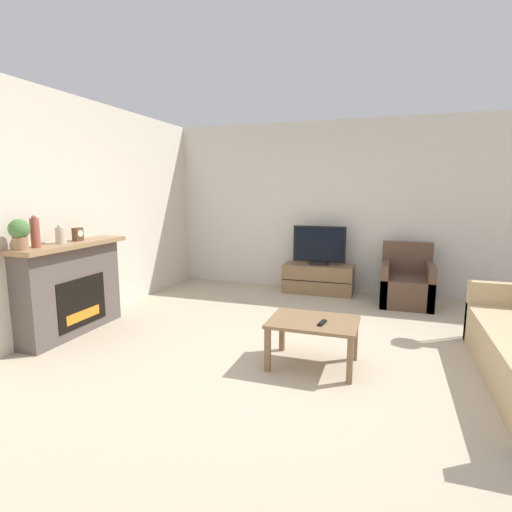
% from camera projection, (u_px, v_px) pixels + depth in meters
% --- Properties ---
extents(ground_plane, '(24.00, 24.00, 0.00)m').
position_uv_depth(ground_plane, '(305.00, 361.00, 3.83)').
color(ground_plane, tan).
extents(wall_back, '(12.00, 0.06, 2.70)m').
position_uv_depth(wall_back, '(344.00, 207.00, 6.35)').
color(wall_back, beige).
rests_on(wall_back, ground).
extents(wall_left, '(0.06, 12.00, 2.70)m').
position_uv_depth(wall_left, '(59.00, 214.00, 4.50)').
color(wall_left, beige).
rests_on(wall_left, ground).
extents(fireplace, '(0.41, 1.43, 1.05)m').
position_uv_depth(fireplace, '(71.00, 287.00, 4.49)').
color(fireplace, '#564C47').
rests_on(fireplace, ground).
extents(mantel_vase_left, '(0.09, 0.09, 0.32)m').
position_uv_depth(mantel_vase_left, '(35.00, 232.00, 3.98)').
color(mantel_vase_left, '#994C3D').
rests_on(mantel_vase_left, fireplace).
extents(mantel_vase_centre_left, '(0.11, 0.11, 0.21)m').
position_uv_depth(mantel_vase_centre_left, '(61.00, 235.00, 4.29)').
color(mantel_vase_centre_left, beige).
rests_on(mantel_vase_centre_left, fireplace).
extents(mantel_clock, '(0.08, 0.11, 0.15)m').
position_uv_depth(mantel_clock, '(78.00, 234.00, 4.53)').
color(mantel_clock, brown).
rests_on(mantel_clock, fireplace).
extents(potted_plant, '(0.19, 0.19, 0.30)m').
position_uv_depth(potted_plant, '(19.00, 233.00, 3.81)').
color(potted_plant, '#936B4C').
rests_on(potted_plant, fireplace).
extents(tv_stand, '(1.09, 0.47, 0.45)m').
position_uv_depth(tv_stand, '(318.00, 279.00, 6.35)').
color(tv_stand, brown).
rests_on(tv_stand, ground).
extents(tv, '(0.82, 0.18, 0.61)m').
position_uv_depth(tv, '(319.00, 247.00, 6.26)').
color(tv, black).
rests_on(tv, tv_stand).
extents(armchair, '(0.70, 0.76, 0.87)m').
position_uv_depth(armchair, '(406.00, 284.00, 5.70)').
color(armchair, brown).
rests_on(armchair, ground).
extents(coffee_table, '(0.80, 0.59, 0.43)m').
position_uv_depth(coffee_table, '(313.00, 327.00, 3.67)').
color(coffee_table, brown).
rests_on(coffee_table, ground).
extents(remote, '(0.06, 0.15, 0.02)m').
position_uv_depth(remote, '(322.00, 323.00, 3.56)').
color(remote, black).
rests_on(remote, coffee_table).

